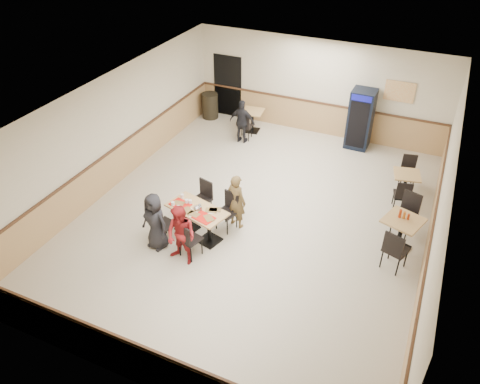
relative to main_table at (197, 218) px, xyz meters
The scene contains 20 objects.
ground 1.59m from the main_table, 52.11° to the left, with size 10.00×10.00×0.00m, color beige.
room_shell 4.61m from the main_table, 54.14° to the left, with size 10.00×10.00×10.00m.
main_table is the anchor object (origin of this frame).
main_chairs 0.06m from the main_table, 165.30° to the left, with size 1.63×1.91×0.96m.
diner_woman_left 0.99m from the main_table, 132.60° to the right, with size 0.68×0.44×1.39m, color black.
diner_woman_right 0.95m from the main_table, 82.32° to the right, with size 0.69×0.54×1.42m, color maroon.
diner_man_opposite 0.99m from the main_table, 47.40° to the left, with size 0.51×0.33×1.39m, color brown.
lone_diner 4.68m from the main_table, 101.42° to the left, with size 0.81×0.34×1.38m, color black.
tabletop_clutter 0.29m from the main_table, 127.15° to the right, with size 1.25×0.73×0.12m.
side_table_near 4.54m from the main_table, 18.25° to the left, with size 0.97×0.97×0.82m.
side_table_near_chair_south 4.38m from the main_table, 10.09° to the left, with size 0.48×0.48×1.04m, color black, non-canonical shape.
side_table_near_chair_north 4.79m from the main_table, 25.71° to the left, with size 0.48×0.48×1.04m, color black, non-canonical shape.
side_table_far 5.45m from the main_table, 40.93° to the left, with size 0.77×0.77×0.70m.
side_table_far_chair_south 5.10m from the main_table, 36.18° to the left, with size 0.41×0.41×0.88m, color black, non-canonical shape.
side_table_far_chair_north 5.83m from the main_table, 45.08° to the left, with size 0.41×0.41×0.88m, color black, non-canonical shape.
condiment_caddy 4.55m from the main_table, 18.97° to the left, with size 0.23×0.06×0.20m.
back_table 5.47m from the main_table, 99.74° to the left, with size 0.74×0.74×0.71m.
back_table_chair_lone 4.91m from the main_table, 100.87° to the left, with size 0.42×0.42×0.90m, color black, non-canonical shape.
pepsi_cooler 6.28m from the main_table, 67.39° to the left, with size 0.70×0.71×1.82m.
trash_bin 6.32m from the main_table, 114.72° to the left, with size 0.55×0.55×0.86m, color black.
Camera 1 is at (3.44, -8.49, 7.05)m, focal length 35.00 mm.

